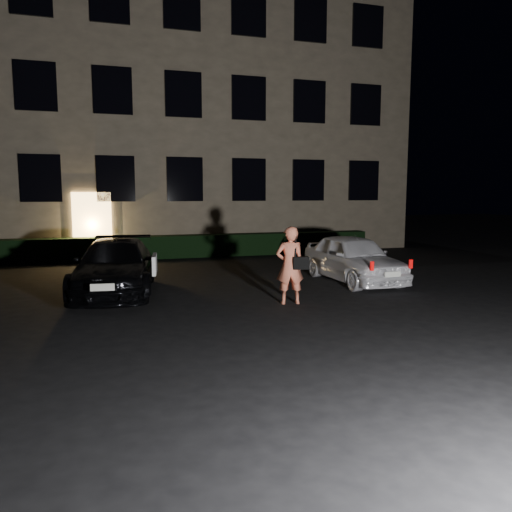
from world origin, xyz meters
name	(u,v)px	position (x,y,z in m)	size (l,w,h in m)	color
ground	(279,325)	(0.00, 0.00, 0.00)	(80.00, 80.00, 0.00)	black
building	(170,115)	(0.00, 14.99, 6.00)	(20.00, 8.11, 12.00)	#675B49
hedge	(188,246)	(0.00, 10.50, 0.42)	(15.00, 0.70, 0.85)	black
sedan	(116,266)	(-2.85, 4.13, 0.66)	(2.43, 4.74, 1.31)	black
hatch	(353,258)	(3.56, 3.78, 0.66)	(1.68, 3.94, 1.33)	white
man	(290,265)	(0.86, 1.66, 0.87)	(0.73, 0.50, 1.74)	#DC7051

